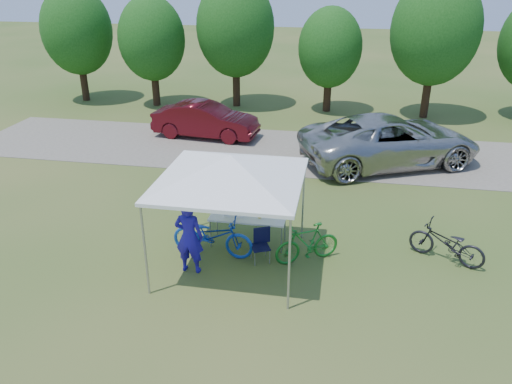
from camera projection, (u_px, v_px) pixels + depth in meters
The scene contains 14 objects.
ground at pixel (233, 263), 11.85m from camera, with size 100.00×100.00×0.00m, color #2D5119.
gravel_strip at pixel (279, 151), 19.01m from camera, with size 24.00×5.00×0.02m, color gray.
canopy at pixel (230, 158), 10.75m from camera, with size 4.53×4.53×3.00m.
treeline at pixel (292, 35), 23.02m from camera, with size 24.89×4.28×6.30m.
folding_table at pixel (248, 217), 12.39m from camera, with size 1.89×0.79×0.78m.
folding_chair at pixel (261, 242), 11.82m from camera, with size 0.54×0.57×0.80m.
cooler at pixel (234, 208), 12.36m from camera, with size 0.48×0.33×0.35m.
ice_cream_cup at pixel (260, 217), 12.27m from camera, with size 0.09×0.09×0.07m, color gold.
cyclist at pixel (189, 237), 11.19m from camera, with size 0.65×0.43×1.78m, color #1E14A4.
bike_blue at pixel (213, 236), 11.97m from camera, with size 0.70×2.01×1.05m, color blue.
bike_green at pixel (307, 243), 11.73m from camera, with size 0.46×1.62×0.97m, color #197425.
bike_dark at pixel (447, 243), 11.75m from camera, with size 0.62×1.78×0.94m, color black.
minivan at pixel (390, 140), 17.39m from camera, with size 2.88×6.25×1.74m, color #ADADA8.
sedan at pixel (206, 120), 20.24m from camera, with size 1.49×4.26×1.40m, color #4C0C13.
Camera 1 is at (2.34, -9.83, 6.44)m, focal length 35.00 mm.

